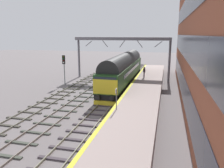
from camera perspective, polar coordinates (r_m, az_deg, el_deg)
ground_plane at (r=27.66m, az=0.60°, el=-2.90°), size 140.00×140.00×0.00m
track_main at (r=27.65m, az=0.60°, el=-2.80°), size 2.50×60.00×0.15m
track_adjacent_west at (r=28.58m, az=-6.00°, el=-2.35°), size 2.50×60.00×0.15m
track_adjacent_far_west at (r=29.75m, az=-11.60°, el=-1.95°), size 2.50×60.00×0.15m
station_platform at (r=26.97m, az=8.07°, el=-2.34°), size 4.00×44.00×1.01m
station_building at (r=24.33m, az=25.99°, el=17.49°), size 5.80×43.54×19.95m
diesel_locomotive at (r=32.70m, az=2.95°, el=3.95°), size 2.74×20.39×4.68m
signal_post_mid at (r=33.46m, az=-12.15°, el=4.57°), size 0.44×0.22×4.42m
platform_number_sign at (r=19.12m, az=1.09°, el=-3.02°), size 0.10×0.44×1.85m
waiting_passenger at (r=33.86m, az=8.22°, el=3.28°), size 0.43×0.49×1.64m
overhead_footbridge at (r=37.25m, az=2.62°, el=10.98°), size 15.76×2.00×6.95m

